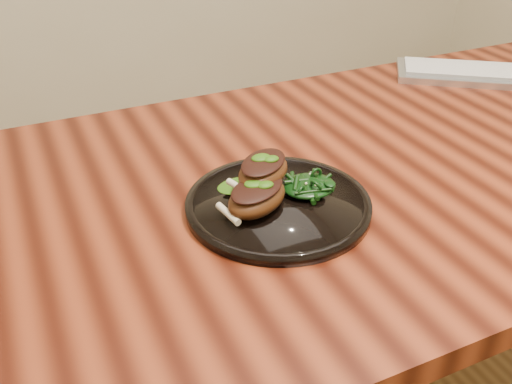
# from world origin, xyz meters

# --- Properties ---
(desk) EXTENTS (1.60, 0.80, 0.75)m
(desk) POSITION_xyz_m (0.00, 0.00, 0.67)
(desk) COLOR #340E06
(desk) RESTS_ON ground
(plate) EXTENTS (0.28, 0.28, 0.02)m
(plate) POSITION_xyz_m (-0.27, -0.07, 0.76)
(plate) COLOR black
(plate) RESTS_ON desk
(lamb_chop_front) EXTENTS (0.13, 0.11, 0.05)m
(lamb_chop_front) POSITION_xyz_m (-0.31, -0.08, 0.79)
(lamb_chop_front) COLOR #49240E
(lamb_chop_front) RESTS_ON plate
(lamb_chop_back) EXTENTS (0.12, 0.12, 0.05)m
(lamb_chop_back) POSITION_xyz_m (-0.29, -0.04, 0.81)
(lamb_chop_back) COLOR #49240E
(lamb_chop_back) RESTS_ON plate
(herb_smear) EXTENTS (0.08, 0.05, 0.00)m
(herb_smear) POSITION_xyz_m (-0.31, -0.01, 0.77)
(herb_smear) COLOR #1B4607
(herb_smear) RESTS_ON plate
(greens_heap) EXTENTS (0.08, 0.08, 0.03)m
(greens_heap) POSITION_xyz_m (-0.22, -0.06, 0.78)
(greens_heap) COLOR black
(greens_heap) RESTS_ON plate
(keyboard) EXTENTS (0.47, 0.39, 0.02)m
(keyboard) POSITION_xyz_m (0.44, 0.20, 0.76)
(keyboard) COLOR #B4B7B9
(keyboard) RESTS_ON desk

